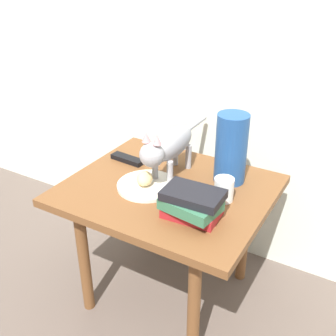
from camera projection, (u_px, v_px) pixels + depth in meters
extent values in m
plane|color=brown|center=(168.00, 290.00, 1.77)|extent=(6.00, 6.00, 0.00)
cube|color=silver|center=(224.00, 9.00, 1.58)|extent=(4.00, 0.04, 2.20)
cube|color=brown|center=(168.00, 190.00, 1.53)|extent=(0.75, 0.63, 0.03)
cylinder|color=brown|center=(84.00, 260.00, 1.57)|extent=(0.04, 0.04, 0.49)
cylinder|color=brown|center=(194.00, 307.00, 1.36)|extent=(0.04, 0.04, 0.49)
cylinder|color=brown|center=(150.00, 202.00, 1.94)|extent=(0.04, 0.04, 0.49)
cylinder|color=brown|center=(244.00, 232.00, 1.73)|extent=(0.04, 0.04, 0.49)
cylinder|color=silver|center=(147.00, 186.00, 1.52)|extent=(0.23, 0.23, 0.01)
ellipsoid|color=#E0BC7A|center=(144.00, 178.00, 1.50)|extent=(0.09, 0.10, 0.05)
cylinder|color=#99999E|center=(169.00, 173.00, 1.51)|extent=(0.02, 0.02, 0.10)
cylinder|color=#99999E|center=(155.00, 170.00, 1.54)|extent=(0.02, 0.02, 0.10)
cylinder|color=#99999E|center=(188.00, 157.00, 1.63)|extent=(0.02, 0.02, 0.10)
cylinder|color=#99999E|center=(175.00, 153.00, 1.66)|extent=(0.02, 0.02, 0.10)
ellipsoid|color=#99999E|center=(173.00, 143.00, 1.55)|extent=(0.09, 0.26, 0.11)
sphere|color=#99999E|center=(152.00, 155.00, 1.43)|extent=(0.09, 0.09, 0.09)
cone|color=tan|center=(157.00, 140.00, 1.39)|extent=(0.03, 0.03, 0.03)
cone|color=tan|center=(146.00, 137.00, 1.41)|extent=(0.03, 0.03, 0.03)
cylinder|color=#99999E|center=(196.00, 123.00, 1.70)|extent=(0.02, 0.16, 0.02)
cube|color=maroon|center=(192.00, 211.00, 1.35)|extent=(0.19, 0.13, 0.03)
cube|color=#336B4C|center=(191.00, 205.00, 1.32)|extent=(0.20, 0.15, 0.04)
cube|color=black|center=(193.00, 195.00, 1.31)|extent=(0.20, 0.13, 0.03)
cylinder|color=navy|center=(231.00, 149.00, 1.50)|extent=(0.12, 0.12, 0.27)
cylinder|color=silver|center=(224.00, 189.00, 1.42)|extent=(0.07, 0.07, 0.08)
cylinder|color=silver|center=(223.00, 194.00, 1.43)|extent=(0.06, 0.06, 0.04)
cube|color=black|center=(128.00, 159.00, 1.70)|extent=(0.15, 0.06, 0.02)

